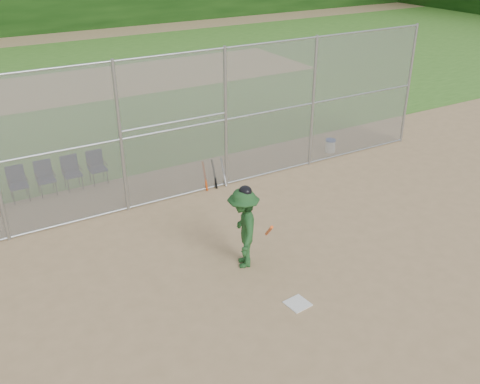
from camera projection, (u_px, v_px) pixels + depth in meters
ground at (300, 284)px, 11.30m from camera, size 100.00×100.00×0.00m
grass_strip at (74, 86)px, 25.19m from camera, size 100.00×100.00×0.00m
dirt_patch_far at (74, 86)px, 25.19m from camera, size 24.00×24.00×0.00m
backstop_fence at (193, 123)px, 14.23m from camera, size 16.09×0.09×4.00m
home_plate at (298, 304)px, 10.70m from camera, size 0.48×0.48×0.02m
batter_at_plate at (243, 228)px, 11.55m from camera, size 1.13×1.42×1.94m
water_cooler at (330, 145)px, 17.80m from camera, size 0.34×0.34×0.43m
spare_bats at (214, 174)px, 15.31m from camera, size 0.66×0.36×0.83m
chair_2 at (18, 185)px, 14.52m from camera, size 0.54×0.52×0.96m
chair_3 at (46, 179)px, 14.85m from camera, size 0.54×0.52×0.96m
chair_4 at (72, 173)px, 15.18m from camera, size 0.54×0.52×0.96m
chair_5 at (98, 168)px, 15.51m from camera, size 0.54×0.52×0.96m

